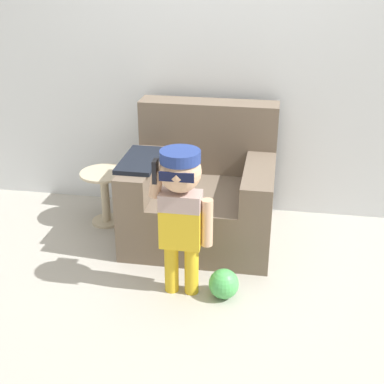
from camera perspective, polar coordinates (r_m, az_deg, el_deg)
The scene contains 6 objects.
ground_plane at distance 3.68m, azimuth 1.22°, elevation -6.32°, with size 10.00×10.00×0.00m, color #ADA89E.
wall_back at distance 3.94m, azimuth 3.07°, elevation 15.95°, with size 10.00×0.05×2.60m.
armchair at distance 3.77m, azimuth 1.09°, elevation 0.03°, with size 1.01×0.88×0.90m.
person_child at distance 2.99m, azimuth -1.19°, elevation -0.98°, with size 0.37×0.28×0.90m.
side_table at distance 3.99m, azimuth -9.28°, elevation -0.01°, with size 0.34×0.34×0.41m.
toy_ball at distance 3.20m, azimuth 3.41°, elevation -9.75°, with size 0.18×0.18×0.18m.
Camera 1 is at (0.45, -3.12, 1.90)m, focal length 50.00 mm.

